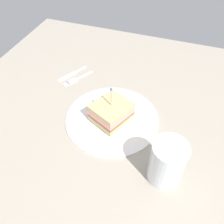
{
  "coord_description": "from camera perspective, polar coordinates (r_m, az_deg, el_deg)",
  "views": [
    {
      "loc": [
        43.23,
        15.12,
        51.22
      ],
      "look_at": [
        0.0,
        0.0,
        2.95
      ],
      "focal_mm": 38.53,
      "sensor_mm": 36.0,
      "label": 1
    }
  ],
  "objects": [
    {
      "name": "ground_plane",
      "position": [
        0.69,
        -0.0,
        -2.25
      ],
      "size": [
        99.0,
        99.0,
        2.0
      ],
      "primitive_type": "cube",
      "color": "#9E9384"
    },
    {
      "name": "plate",
      "position": [
        0.68,
        -0.0,
        -1.43
      ],
      "size": [
        26.35,
        26.35,
        0.95
      ],
      "primitive_type": "cylinder",
      "color": "white",
      "rests_on": "ground_plane"
    },
    {
      "name": "sandwich_half_center",
      "position": [
        0.66,
        -0.02,
        0.01
      ],
      "size": [
        12.47,
        11.99,
        11.15
      ],
      "color": "tan",
      "rests_on": "plate"
    },
    {
      "name": "drink_glass",
      "position": [
        0.55,
        12.79,
        -11.86
      ],
      "size": [
        7.78,
        7.78,
        11.3
      ],
      "color": "#B74C33",
      "rests_on": "ground_plane"
    },
    {
      "name": "fork",
      "position": [
        0.82,
        -8.7,
        7.64
      ],
      "size": [
        10.54,
        6.94,
        0.35
      ],
      "color": "silver",
      "rests_on": "ground_plane"
    },
    {
      "name": "knife",
      "position": [
        0.85,
        -9.65,
        8.84
      ],
      "size": [
        11.07,
        6.26,
        0.35
      ],
      "color": "silver",
      "rests_on": "ground_plane"
    }
  ]
}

